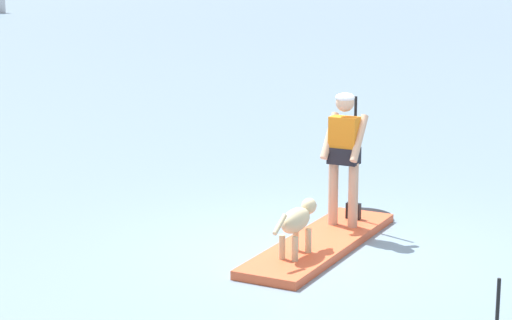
% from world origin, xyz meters
% --- Properties ---
extents(ground_plane, '(400.00, 400.00, 0.00)m').
position_xyz_m(ground_plane, '(0.00, 0.00, 0.00)').
color(ground_plane, gray).
extents(paddleboard, '(3.29, 1.51, 0.10)m').
position_xyz_m(paddleboard, '(0.22, 0.06, 0.05)').
color(paddleboard, '#E55933').
rests_on(paddleboard, ground_plane).
extents(person_paddler, '(0.66, 0.56, 1.63)m').
position_xyz_m(person_paddler, '(0.67, 0.17, 1.04)').
color(person_paddler, tan).
rests_on(person_paddler, paddleboard).
extents(dog, '(1.02, 0.37, 0.57)m').
position_xyz_m(dog, '(-0.61, -0.16, 0.48)').
color(dog, '#CCB78C').
rests_on(dog, paddleboard).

